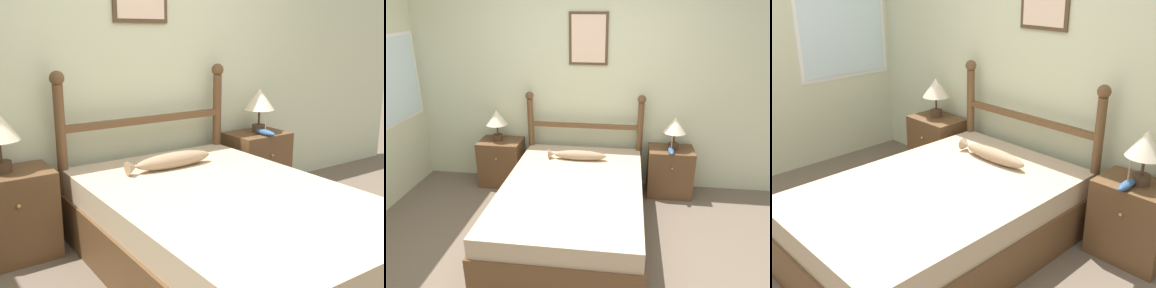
% 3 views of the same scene
% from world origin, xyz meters
% --- Properties ---
extents(ground_plane, '(16.00, 16.00, 0.00)m').
position_xyz_m(ground_plane, '(0.00, 0.00, 0.00)').
color(ground_plane, brown).
extents(wall_back, '(6.40, 0.08, 2.55)m').
position_xyz_m(wall_back, '(0.00, 1.73, 1.28)').
color(wall_back, beige).
rests_on(wall_back, ground_plane).
extents(bed, '(1.40, 2.08, 0.51)m').
position_xyz_m(bed, '(0.02, 0.58, 0.25)').
color(bed, brown).
rests_on(bed, ground_plane).
extents(headboard, '(1.43, 0.10, 1.19)m').
position_xyz_m(headboard, '(0.02, 1.58, 0.67)').
color(headboard, brown).
rests_on(headboard, ground_plane).
extents(nightstand_left, '(0.52, 0.40, 0.58)m').
position_xyz_m(nightstand_left, '(-1.02, 1.48, 0.29)').
color(nightstand_left, brown).
rests_on(nightstand_left, ground_plane).
extents(nightstand_right, '(0.52, 0.40, 0.58)m').
position_xyz_m(nightstand_right, '(1.05, 1.48, 0.29)').
color(nightstand_right, brown).
rests_on(nightstand_right, ground_plane).
extents(table_lamp_left, '(0.26, 0.26, 0.39)m').
position_xyz_m(table_lamp_left, '(-1.05, 1.51, 0.85)').
color(table_lamp_left, '#422D1E').
rests_on(table_lamp_left, nightstand_left).
extents(table_lamp_right, '(0.26, 0.26, 0.39)m').
position_xyz_m(table_lamp_right, '(1.07, 1.49, 0.85)').
color(table_lamp_right, '#422D1E').
rests_on(table_lamp_right, nightstand_right).
extents(model_boat, '(0.06, 0.23, 0.19)m').
position_xyz_m(model_boat, '(1.04, 1.36, 0.61)').
color(model_boat, '#335684').
rests_on(model_boat, nightstand_right).
extents(fish_pillow, '(0.66, 0.12, 0.11)m').
position_xyz_m(fish_pillow, '(-0.01, 1.19, 0.56)').
color(fish_pillow, '#997A5B').
rests_on(fish_pillow, bed).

